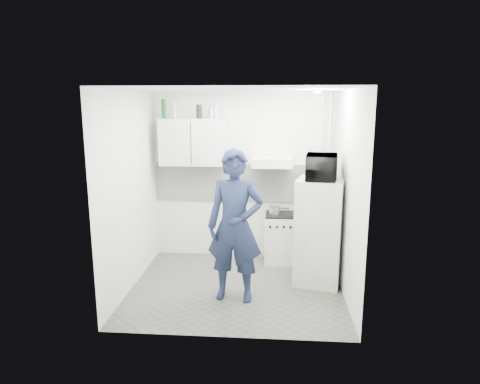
{
  "coord_description": "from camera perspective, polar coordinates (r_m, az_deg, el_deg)",
  "views": [
    {
      "loc": [
        0.46,
        -5.35,
        2.46
      ],
      "look_at": [
        0.02,
        0.3,
        1.25
      ],
      "focal_mm": 32.0,
      "sensor_mm": 36.0,
      "label": 1
    }
  ],
  "objects": [
    {
      "name": "saucepan",
      "position": [
        6.56,
        4.71,
        -2.42
      ],
      "size": [
        0.19,
        0.19,
        0.1
      ],
      "primitive_type": "cylinder",
      "color": "silver",
      "rests_on": "stove_top"
    },
    {
      "name": "stove",
      "position": [
        6.68,
        5.33,
        -6.21
      ],
      "size": [
        0.47,
        0.47,
        0.74
      ],
      "primitive_type": "cube",
      "color": "silver",
      "rests_on": "floor"
    },
    {
      "name": "ceiling_spot_fixture",
      "position": [
        5.57,
        10.25,
        13.01
      ],
      "size": [
        0.1,
        0.1,
        0.02
      ],
      "primitive_type": "cylinder",
      "color": "white",
      "rests_on": "ceiling"
    },
    {
      "name": "fridge",
      "position": [
        5.91,
        10.48,
        -5.22
      ],
      "size": [
        0.72,
        0.72,
        1.45
      ],
      "primitive_type": "cube",
      "rotation": [
        0.0,
        0.0,
        -0.22
      ],
      "color": "silver",
      "rests_on": "floor"
    },
    {
      "name": "range_hood",
      "position": [
        6.41,
        4.3,
        4.04
      ],
      "size": [
        0.6,
        0.5,
        0.14
      ],
      "primitive_type": "cube",
      "color": "silver",
      "rests_on": "wall_back"
    },
    {
      "name": "canister_a",
      "position": [
        6.52,
        -5.49,
        10.63
      ],
      "size": [
        0.08,
        0.08,
        0.21
      ],
      "primitive_type": "cylinder",
      "color": "black",
      "rests_on": "upper_cabinet"
    },
    {
      "name": "bottle_b",
      "position": [
        6.59,
        -8.72,
        10.68
      ],
      "size": [
        0.06,
        0.06,
        0.24
      ],
      "primitive_type": "cylinder",
      "color": "#B2B7BC",
      "rests_on": "upper_cabinet"
    },
    {
      "name": "wall_left",
      "position": [
        5.78,
        -14.46,
        0.1
      ],
      "size": [
        0.0,
        2.6,
        2.6
      ],
      "primitive_type": "plane",
      "rotation": [
        1.57,
        0.0,
        1.57
      ],
      "color": "silver",
      "rests_on": "floor"
    },
    {
      "name": "wall_right",
      "position": [
        5.55,
        14.07,
        -0.37
      ],
      "size": [
        0.0,
        2.6,
        2.6
      ],
      "primitive_type": "plane",
      "rotation": [
        1.57,
        0.0,
        -1.57
      ],
      "color": "silver",
      "rests_on": "floor"
    },
    {
      "name": "floor",
      "position": [
        5.9,
        -0.47,
        -12.57
      ],
      "size": [
        2.8,
        2.8,
        0.0
      ],
      "primitive_type": "plane",
      "color": "#505249",
      "rests_on": "ground"
    },
    {
      "name": "ceiling",
      "position": [
        5.37,
        -0.51,
        13.56
      ],
      "size": [
        2.8,
        2.8,
        0.0
      ],
      "primitive_type": "plane",
      "color": "white",
      "rests_on": "wall_back"
    },
    {
      "name": "stove_top",
      "position": [
        6.57,
        5.4,
        -3.01
      ],
      "size": [
        0.45,
        0.45,
        0.03
      ],
      "primitive_type": "cube",
      "color": "black",
      "rests_on": "stove"
    },
    {
      "name": "backsplash",
      "position": [
        6.71,
        0.42,
        1.24
      ],
      "size": [
        2.74,
        0.03,
        0.6
      ],
      "primitive_type": "cube",
      "color": "white",
      "rests_on": "wall_back"
    },
    {
      "name": "person",
      "position": [
        5.27,
        -0.66,
        -4.57
      ],
      "size": [
        0.74,
        0.53,
        1.9
      ],
      "primitive_type": "imported",
      "rotation": [
        0.0,
        0.0,
        -0.11
      ],
      "color": "#18213A",
      "rests_on": "floor"
    },
    {
      "name": "pipe_b",
      "position": [
        6.66,
        10.57,
        1.82
      ],
      "size": [
        0.04,
        0.04,
        2.6
      ],
      "primitive_type": "cylinder",
      "color": "silver",
      "rests_on": "floor"
    },
    {
      "name": "wall_back",
      "position": [
        6.71,
        0.43,
        2.11
      ],
      "size": [
        2.8,
        0.0,
        2.8
      ],
      "primitive_type": "plane",
      "rotation": [
        1.57,
        0.0,
        0.0
      ],
      "color": "silver",
      "rests_on": "floor"
    },
    {
      "name": "microwave",
      "position": [
        5.72,
        10.82,
        3.31
      ],
      "size": [
        0.63,
        0.46,
        0.32
      ],
      "primitive_type": "imported",
      "rotation": [
        0.0,
        0.0,
        1.45
      ],
      "color": "black",
      "rests_on": "fridge"
    },
    {
      "name": "canister_b",
      "position": [
        6.49,
        -3.91,
        10.42
      ],
      "size": [
        0.08,
        0.08,
        0.15
      ],
      "primitive_type": "cylinder",
      "color": "silver",
      "rests_on": "upper_cabinet"
    },
    {
      "name": "bottle_e",
      "position": [
        6.48,
        -3.21,
        10.9
      ],
      "size": [
        0.07,
        0.07,
        0.26
      ],
      "primitive_type": "cylinder",
      "color": "#B2B7BC",
      "rests_on": "upper_cabinet"
    },
    {
      "name": "pipe_a",
      "position": [
        6.67,
        11.6,
        1.8
      ],
      "size": [
        0.05,
        0.05,
        2.6
      ],
      "primitive_type": "cylinder",
      "color": "silver",
      "rests_on": "floor"
    },
    {
      "name": "bottle_a",
      "position": [
        6.63,
        -10.13,
        10.86
      ],
      "size": [
        0.07,
        0.07,
        0.29
      ],
      "primitive_type": "cylinder",
      "color": "#144C1E",
      "rests_on": "upper_cabinet"
    },
    {
      "name": "upper_cabinet",
      "position": [
        6.56,
        -6.26,
        6.65
      ],
      "size": [
        1.0,
        0.35,
        0.7
      ],
      "primitive_type": "cube",
      "color": "silver",
      "rests_on": "wall_back"
    }
  ]
}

